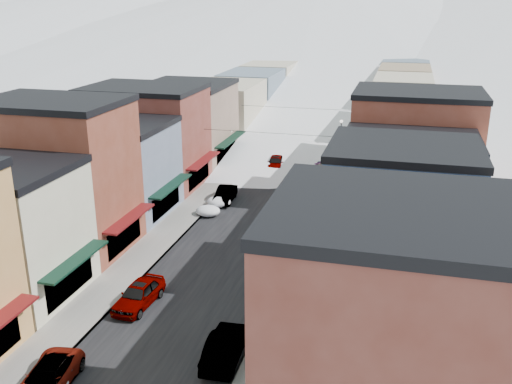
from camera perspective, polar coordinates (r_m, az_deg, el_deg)
The scene contains 35 objects.
road at distance 81.48m, azimuth 5.14°, elevation 4.69°, with size 10.00×160.00×0.01m, color black.
sidewalk_left at distance 82.76m, azimuth 0.62°, elevation 5.04°, with size 3.20×160.00×0.15m, color gray.
sidewalk_right at distance 80.68m, azimuth 9.77°, elevation 4.40°, with size 3.20×160.00×0.15m, color gray.
curb_left at distance 82.41m, azimuth 1.67°, elevation 4.97°, with size 0.10×160.00×0.15m, color slate.
curb_right at distance 80.81m, azimuth 8.68°, elevation 4.48°, with size 0.10×160.00×0.15m, color slate.
bldg_l_cream at distance 42.88m, azimuth -24.18°, elevation -3.58°, with size 11.30×8.20×9.50m.
bldg_l_brick_near at distance 48.71m, azimuth -19.17°, elevation 1.53°, with size 12.30×8.20×12.50m.
bldg_l_grayblue at distance 55.88m, azimuth -13.83°, elevation 2.33°, with size 11.30×9.20×9.00m.
bldg_l_brick_far at distance 63.81m, azimuth -10.92°, elevation 5.51°, with size 13.30×9.20×11.00m.
bldg_l_tan at distance 72.47m, azimuth -6.81°, elevation 6.90°, with size 11.30×11.20×10.00m.
bldg_r_brick_near at distance 25.03m, azimuth 14.53°, elevation -14.94°, with size 12.30×9.20×12.50m.
bldg_r_green at distance 33.57m, azimuth 13.70°, elevation -8.57°, with size 11.30×9.20×9.50m.
bldg_r_blue at distance 41.62m, azimuth 14.12°, elevation -2.35°, with size 11.30×9.20×10.50m.
bldg_r_cream at distance 50.37m, azimuth 14.85°, elevation 0.42°, with size 12.30×9.20×9.00m.
bldg_r_brick_far at distance 58.69m, azimuth 15.54°, elevation 4.24°, with size 13.30×9.20×11.50m.
bldg_r_tan at distance 68.64m, azimuth 14.62°, elevation 5.53°, with size 11.30×11.20×9.50m.
distant_blocks at distance 103.00m, azimuth 7.42°, elevation 9.87°, with size 34.00×55.00×8.00m.
mountain_ridge at distance 296.93m, azimuth 8.84°, elevation 17.65°, with size 670.00×340.00×34.00m.
overhead_cables at distance 68.10m, azimuth 3.48°, elevation 7.25°, with size 16.40×15.04×0.04m.
car_white_suv at distance 33.78m, azimuth -20.15°, elevation -17.12°, with size 2.37×5.13×1.43m, color silver.
car_silver_sedan at distance 40.09m, azimuth -11.64°, elevation -9.98°, with size 1.97×4.90×1.67m, color #9EA2A6.
car_dark_hatch at distance 58.45m, azimuth -3.10°, elevation -0.25°, with size 1.63×4.67×1.54m, color black.
car_silver_wagon at distance 73.32m, azimuth 0.59°, elevation 3.71°, with size 1.95×4.79×1.39m, color gray.
car_green_sedan at distance 34.14m, azimuth -3.12°, elevation -15.15°, with size 1.78×5.09×1.68m, color black.
car_gray_suv at distance 50.63m, azimuth 3.06°, elevation -3.45°, with size 1.65×4.10×1.40m, color gray.
car_black_sedan at distance 67.37m, azimuth 6.75°, elevation 2.34°, with size 2.41×5.94×1.72m, color black.
car_lane_silver at distance 69.64m, azimuth 2.00°, elevation 2.98°, with size 1.94×4.81×1.64m, color gray.
car_lane_white at distance 95.24m, azimuth 7.70°, elevation 7.17°, with size 2.69×5.83×1.62m, color white.
parking_sign at distance 36.57m, azimuth 0.52°, elevation -11.16°, with size 0.07×0.34×2.51m.
trash_can at distance 47.92m, azimuth 5.13°, elevation -4.91°, with size 0.58×0.58×0.98m.
streetlamp_near at distance 42.96m, azimuth 3.18°, elevation -4.06°, with size 0.40×0.40×4.83m.
streetlamp_far at distance 75.24m, azimuth 8.48°, elevation 5.84°, with size 0.40×0.40×4.78m.
snow_pile_near at distance 34.00m, azimuth -19.95°, elevation -17.37°, with size 2.28×2.60×0.96m.
snow_pile_mid at distance 54.99m, azimuth -4.77°, elevation -1.88°, with size 2.35×2.65×1.00m.
snow_pile_far at distance 57.31m, azimuth -3.68°, elevation -0.96°, with size 2.42×2.69×1.02m.
Camera 1 is at (12.91, -17.93, 19.96)m, focal length 40.00 mm.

